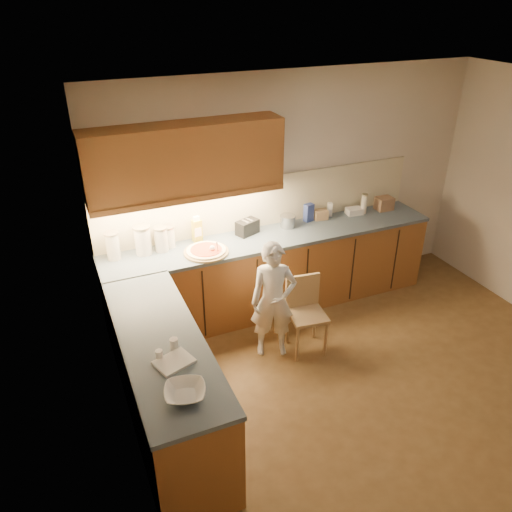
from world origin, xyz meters
name	(u,v)px	position (x,y,z in m)	size (l,w,h in m)	color
room	(412,228)	(0.00, 0.00, 1.68)	(4.54, 4.50, 2.62)	brown
l_counter	(243,302)	(-0.92, 1.25, 0.46)	(3.77, 2.62, 0.92)	#955A2B
backsplash	(263,202)	(-0.38, 1.99, 1.21)	(3.75, 0.02, 0.58)	beige
upper_cabinets	(185,160)	(-1.27, 1.82, 1.85)	(1.95, 0.36, 0.73)	#955A2B
pizza_on_board	(206,251)	(-1.18, 1.60, 0.94)	(0.46, 0.46, 0.19)	tan
child	(273,301)	(-0.73, 0.94, 0.62)	(0.45, 0.30, 1.23)	white
wooden_chair	(305,308)	(-0.39, 0.90, 0.46)	(0.40, 0.40, 0.79)	tan
mixing_bowl	(185,393)	(-1.95, -0.28, 0.95)	(0.28, 0.28, 0.07)	white
canister_a	(113,246)	(-2.07, 1.85, 1.07)	(0.14, 0.14, 0.29)	beige
canister_b	(143,240)	(-1.77, 1.84, 1.07)	(0.17, 0.17, 0.31)	white
canister_c	(161,239)	(-1.59, 1.83, 1.05)	(0.14, 0.14, 0.27)	beige
canister_d	(168,236)	(-1.50, 1.89, 1.04)	(0.15, 0.15, 0.24)	white
oil_jug	(197,230)	(-1.19, 1.89, 1.05)	(0.11, 0.09, 0.29)	#AEA222
toaster	(247,227)	(-0.62, 1.85, 1.00)	(0.28, 0.22, 0.16)	black
steel_pot	(288,221)	(-0.14, 1.84, 0.99)	(0.18, 0.18, 0.14)	#A6A6AA
blue_box	(309,213)	(0.16, 1.89, 1.02)	(0.10, 0.07, 0.21)	#2F418E
card_box_a	(321,215)	(0.31, 1.88, 0.98)	(0.16, 0.11, 0.11)	tan
white_bottle	(330,209)	(0.46, 1.92, 1.00)	(0.05, 0.05, 0.16)	white
flat_pack	(354,211)	(0.76, 1.85, 0.96)	(0.19, 0.13, 0.08)	silver
tall_jar	(364,204)	(0.88, 1.83, 1.04)	(0.08, 0.08, 0.24)	white
card_box_b	(384,203)	(1.17, 1.82, 1.00)	(0.20, 0.15, 0.15)	#9A7252
dough_cloth	(174,362)	(-1.93, 0.07, 0.93)	(0.26, 0.21, 0.02)	silver
spice_jar_a	(159,355)	(-2.02, 0.16, 0.96)	(0.06, 0.06, 0.07)	white
spice_jar_b	(174,343)	(-1.89, 0.24, 0.96)	(0.06, 0.06, 0.08)	silver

